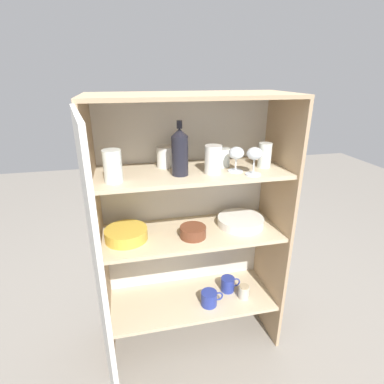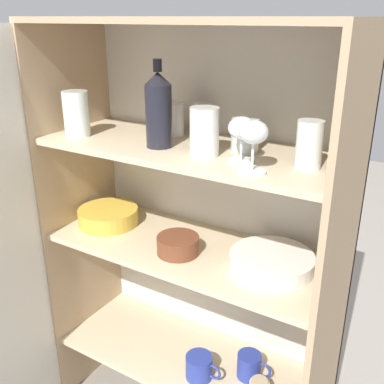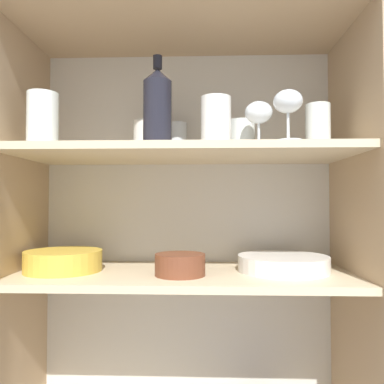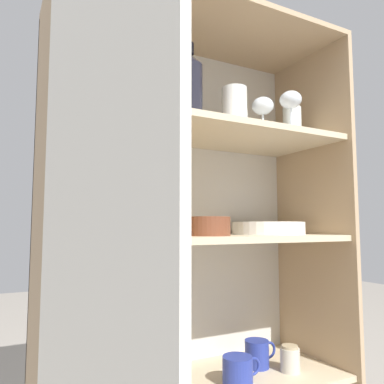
% 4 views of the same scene
% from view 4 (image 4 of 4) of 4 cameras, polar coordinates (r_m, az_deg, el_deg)
% --- Properties ---
extents(cupboard_back_panel, '(0.98, 0.02, 1.43)m').
position_cam_4_polar(cupboard_back_panel, '(1.38, -2.47, -7.26)').
color(cupboard_back_panel, silver).
rests_on(cupboard_back_panel, ground_plane).
extents(cupboard_side_left, '(0.02, 0.41, 1.43)m').
position_cam_4_polar(cupboard_side_left, '(1.06, -22.08, -7.47)').
color(cupboard_side_left, tan).
rests_on(cupboard_side_left, ground_plane).
extents(cupboard_side_right, '(0.02, 0.41, 1.43)m').
position_cam_4_polar(cupboard_side_right, '(1.50, 17.87, -6.85)').
color(cupboard_side_right, tan).
rests_on(cupboard_side_right, ground_plane).
extents(cupboard_top_panel, '(0.98, 0.41, 0.02)m').
position_cam_4_polar(cupboard_top_panel, '(1.38, 1.41, 23.99)').
color(cupboard_top_panel, tan).
rests_on(cupboard_top_panel, cupboard_side_left).
extents(shelf_board_middle, '(0.94, 0.37, 0.02)m').
position_cam_4_polar(shelf_board_middle, '(1.21, 1.49, -7.11)').
color(shelf_board_middle, beige).
extents(shelf_board_upper, '(0.94, 0.37, 0.02)m').
position_cam_4_polar(shelf_board_upper, '(1.24, 1.45, 9.04)').
color(shelf_board_upper, beige).
extents(cupboard_door, '(0.10, 0.49, 1.43)m').
position_cam_4_polar(cupboard_door, '(0.63, -14.80, -9.44)').
color(cupboard_door, silver).
rests_on(cupboard_door, ground_plane).
extents(tumbler_glass_0, '(0.08, 0.08, 0.09)m').
position_cam_4_polar(tumbler_glass_0, '(1.38, 6.84, 10.12)').
color(tumbler_glass_0, white).
rests_on(tumbler_glass_0, shelf_board_upper).
extents(tumbler_glass_1, '(0.08, 0.08, 0.15)m').
position_cam_4_polar(tumbler_glass_1, '(1.07, -14.86, 16.43)').
color(tumbler_glass_1, white).
rests_on(tumbler_glass_1, shelf_board_upper).
extents(tumbler_glass_2, '(0.08, 0.08, 0.11)m').
position_cam_4_polar(tumbler_glass_2, '(1.29, -5.42, 11.47)').
color(tumbler_glass_2, white).
rests_on(tumbler_glass_2, shelf_board_upper).
extents(tumbler_glass_3, '(0.06, 0.06, 0.11)m').
position_cam_4_polar(tumbler_glass_3, '(1.36, -2.28, 10.60)').
color(tumbler_glass_3, white).
rests_on(tumbler_glass_3, shelf_board_upper).
extents(tumbler_glass_4, '(0.07, 0.07, 0.13)m').
position_cam_4_polar(tumbler_glass_4, '(1.46, 15.02, 9.97)').
color(tumbler_glass_4, white).
rests_on(tumbler_glass_4, shelf_board_upper).
extents(tumbler_glass_5, '(0.08, 0.08, 0.14)m').
position_cam_4_polar(tumbler_glass_5, '(1.26, 6.50, 12.55)').
color(tumbler_glass_5, white).
rests_on(tumbler_glass_5, shelf_board_upper).
extents(wine_glass_0, '(0.07, 0.07, 0.13)m').
position_cam_4_polar(wine_glass_0, '(1.33, 14.80, 13.02)').
color(wine_glass_0, white).
rests_on(wine_glass_0, shelf_board_upper).
extents(wine_glass_1, '(0.07, 0.07, 0.12)m').
position_cam_4_polar(wine_glass_1, '(1.33, 10.72, 12.43)').
color(wine_glass_1, white).
rests_on(wine_glass_1, shelf_board_upper).
extents(wine_bottle, '(0.08, 0.08, 0.26)m').
position_cam_4_polar(wine_bottle, '(1.21, -0.31, 15.61)').
color(wine_bottle, black).
rests_on(wine_bottle, shelf_board_upper).
extents(plate_stack_white, '(0.26, 0.26, 0.04)m').
position_cam_4_polar(plate_stack_white, '(1.38, 11.51, -5.43)').
color(plate_stack_white, white).
rests_on(plate_stack_white, shelf_board_middle).
extents(mixing_bowl_large, '(0.22, 0.22, 0.06)m').
position_cam_4_polar(mixing_bowl_large, '(1.08, -14.85, -4.88)').
color(mixing_bowl_large, gold).
rests_on(mixing_bowl_large, shelf_board_middle).
extents(serving_bowl_small, '(0.14, 0.14, 0.06)m').
position_cam_4_polar(serving_bowl_small, '(1.16, 2.48, -5.09)').
color(serving_bowl_small, brown).
rests_on(serving_bowl_small, shelf_board_middle).
extents(coffee_mug_primary, '(0.12, 0.08, 0.09)m').
position_cam_4_polar(coffee_mug_primary, '(1.42, 9.95, -23.08)').
color(coffee_mug_primary, '#283893').
rests_on(coffee_mug_primary, shelf_board_lower).
extents(coffee_mug_extra_1, '(0.13, 0.09, 0.09)m').
position_cam_4_polar(coffee_mug_extra_1, '(1.27, 7.05, -25.43)').
color(coffee_mug_extra_1, '#283893').
rests_on(coffee_mug_extra_1, shelf_board_lower).
extents(storage_jar, '(0.06, 0.06, 0.08)m').
position_cam_4_polar(storage_jar, '(1.40, 14.71, -23.38)').
color(storage_jar, beige).
rests_on(storage_jar, shelf_board_lower).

